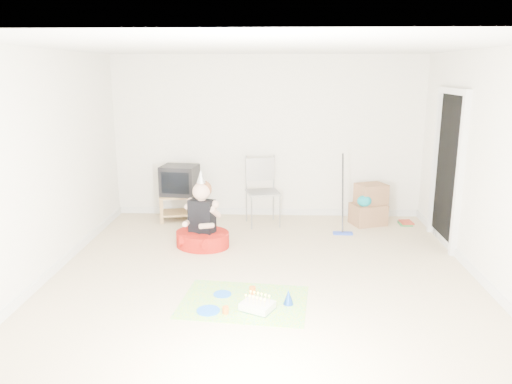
{
  "coord_description": "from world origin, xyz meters",
  "views": [
    {
      "loc": [
        0.15,
        -5.54,
        2.36
      ],
      "look_at": [
        -0.1,
        0.4,
        0.9
      ],
      "focal_mm": 35.0,
      "sensor_mm": 36.0,
      "label": 1
    }
  ],
  "objects_px": {
    "seated_woman": "(202,230)",
    "cardboard_boxes": "(369,205)",
    "tv_stand": "(181,205)",
    "crt_tv": "(180,180)",
    "folding_chair": "(263,192)",
    "birthday_cake": "(257,306)"
  },
  "relations": [
    {
      "from": "seated_woman",
      "to": "cardboard_boxes",
      "type": "bearing_deg",
      "value": 24.47
    },
    {
      "from": "tv_stand",
      "to": "crt_tv",
      "type": "distance_m",
      "value": 0.4
    },
    {
      "from": "folding_chair",
      "to": "seated_woman",
      "type": "relative_size",
      "value": 0.99
    },
    {
      "from": "tv_stand",
      "to": "seated_woman",
      "type": "xyz_separation_m",
      "value": [
        0.53,
        -1.23,
        -0.02
      ]
    },
    {
      "from": "tv_stand",
      "to": "folding_chair",
      "type": "bearing_deg",
      "value": -8.65
    },
    {
      "from": "tv_stand",
      "to": "folding_chair",
      "type": "height_order",
      "value": "folding_chair"
    },
    {
      "from": "crt_tv",
      "to": "folding_chair",
      "type": "height_order",
      "value": "folding_chair"
    },
    {
      "from": "folding_chair",
      "to": "cardboard_boxes",
      "type": "xyz_separation_m",
      "value": [
        1.66,
        0.09,
        -0.21
      ]
    },
    {
      "from": "folding_chair",
      "to": "seated_woman",
      "type": "height_order",
      "value": "seated_woman"
    },
    {
      "from": "tv_stand",
      "to": "crt_tv",
      "type": "height_order",
      "value": "crt_tv"
    },
    {
      "from": "tv_stand",
      "to": "birthday_cake",
      "type": "xyz_separation_m",
      "value": [
        1.36,
        -3.09,
        -0.21
      ]
    },
    {
      "from": "tv_stand",
      "to": "cardboard_boxes",
      "type": "relative_size",
      "value": 1.17
    },
    {
      "from": "seated_woman",
      "to": "crt_tv",
      "type": "bearing_deg",
      "value": 113.33
    },
    {
      "from": "crt_tv",
      "to": "birthday_cake",
      "type": "bearing_deg",
      "value": -58.37
    },
    {
      "from": "tv_stand",
      "to": "seated_woman",
      "type": "distance_m",
      "value": 1.34
    },
    {
      "from": "cardboard_boxes",
      "to": "seated_woman",
      "type": "height_order",
      "value": "seated_woman"
    },
    {
      "from": "tv_stand",
      "to": "folding_chair",
      "type": "xyz_separation_m",
      "value": [
        1.33,
        -0.2,
        0.27
      ]
    },
    {
      "from": "crt_tv",
      "to": "folding_chair",
      "type": "relative_size",
      "value": 0.51
    },
    {
      "from": "crt_tv",
      "to": "seated_woman",
      "type": "distance_m",
      "value": 1.41
    },
    {
      "from": "seated_woman",
      "to": "birthday_cake",
      "type": "bearing_deg",
      "value": -66.03
    },
    {
      "from": "crt_tv",
      "to": "birthday_cake",
      "type": "height_order",
      "value": "crt_tv"
    },
    {
      "from": "crt_tv",
      "to": "folding_chair",
      "type": "bearing_deg",
      "value": -0.73
    }
  ]
}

